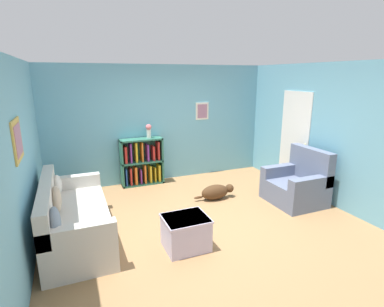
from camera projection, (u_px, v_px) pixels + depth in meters
ground_plane at (201, 218)px, 5.10m from camera, size 14.00×14.00×0.00m
wall_back at (161, 124)px, 6.78m from camera, size 5.60×0.13×2.60m
wall_left at (20, 161)px, 3.83m from camera, size 0.13×5.00×2.60m
wall_right at (322, 133)px, 5.73m from camera, size 0.16×5.00×2.60m
couch at (73, 219)px, 4.36m from camera, size 0.88×2.08×0.91m
bookshelf at (142, 162)px, 6.61m from camera, size 0.92×0.29×1.04m
recliner_chair at (298, 184)px, 5.70m from camera, size 0.88×0.99×1.03m
coffee_table at (186, 232)px, 4.18m from camera, size 0.61×0.53×0.46m
dog at (216, 192)px, 5.87m from camera, size 0.84×0.27×0.29m
vase at (149, 130)px, 6.48m from camera, size 0.12×0.12×0.30m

